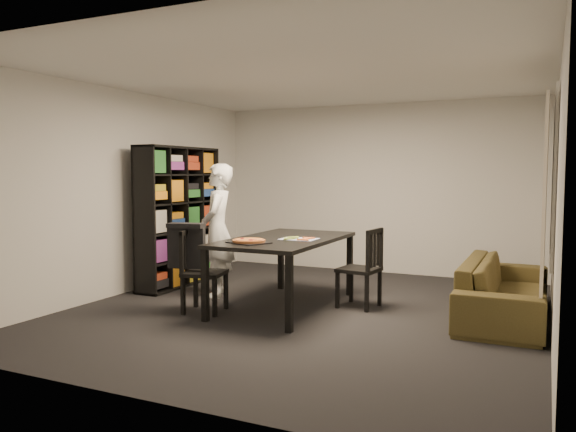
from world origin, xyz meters
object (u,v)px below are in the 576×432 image
at_px(chair_left, 197,265).
at_px(chair_right, 366,263).
at_px(pepperoni_pizza, 249,241).
at_px(bookshelf, 179,217).
at_px(person, 218,230).
at_px(sofa, 505,289).
at_px(baking_tray, 249,242).
at_px(dining_table, 284,244).

xyz_separation_m(chair_left, chair_right, (1.66, 0.95, -0.00)).
distance_m(chair_left, pepperoni_pizza, 0.72).
xyz_separation_m(chair_left, pepperoni_pizza, (0.65, 0.02, 0.31)).
distance_m(bookshelf, person, 0.91).
bearing_deg(sofa, baking_tray, 114.69).
height_order(dining_table, chair_right, chair_right).
relative_size(person, pepperoni_pizza, 4.75).
relative_size(chair_left, chair_right, 1.00).
bearing_deg(sofa, chair_left, 110.34).
bearing_deg(bookshelf, dining_table, -16.29).
xyz_separation_m(bookshelf, chair_right, (2.72, -0.18, -0.43)).
xyz_separation_m(baking_tray, pepperoni_pizza, (0.00, -0.00, 0.02)).
distance_m(person, sofa, 3.42).
distance_m(bookshelf, chair_right, 2.76).
xyz_separation_m(chair_left, person, (-0.23, 0.80, 0.31)).
relative_size(chair_right, person, 0.55).
height_order(chair_left, pepperoni_pizza, chair_left).
height_order(chair_left, sofa, chair_left).
bearing_deg(sofa, dining_table, 103.65).
xyz_separation_m(dining_table, baking_tray, (-0.15, -0.58, 0.08)).
height_order(chair_right, person, person).
bearing_deg(chair_right, baking_tray, -40.01).
height_order(dining_table, chair_left, chair_left).
height_order(chair_right, pepperoni_pizza, chair_right).
relative_size(bookshelf, person, 1.14).
distance_m(bookshelf, pepperoni_pizza, 2.05).
xyz_separation_m(chair_right, baking_tray, (-1.01, -0.93, 0.29)).
bearing_deg(person, pepperoni_pizza, 27.43).
bearing_deg(chair_left, dining_table, -65.37).
relative_size(dining_table, baking_tray, 4.83).
bearing_deg(pepperoni_pizza, baking_tray, 132.36).
bearing_deg(chair_right, person, -78.11).
height_order(pepperoni_pizza, sofa, pepperoni_pizza).
height_order(chair_left, person, person).
bearing_deg(baking_tray, person, 138.35).
bearing_deg(baking_tray, pepperoni_pizza, -47.64).
bearing_deg(chair_left, sofa, -81.80).
height_order(baking_tray, sofa, baking_tray).
bearing_deg(person, bookshelf, -132.94).
relative_size(chair_left, baking_tray, 2.30).
distance_m(chair_right, pepperoni_pizza, 1.41).
bearing_deg(pepperoni_pizza, chair_right, 42.98).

